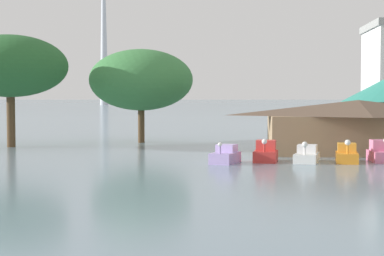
{
  "coord_description": "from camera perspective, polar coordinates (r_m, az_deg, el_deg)",
  "views": [
    {
      "loc": [
        8.24,
        -15.45,
        4.48
      ],
      "look_at": [
        5.67,
        21.65,
        2.67
      ],
      "focal_mm": 60.36,
      "sensor_mm": 36.0,
      "label": 1
    }
  ],
  "objects": [
    {
      "name": "pedal_boat_lavender",
      "position": [
        43.45,
        2.97,
        -2.46
      ],
      "size": [
        2.18,
        2.88,
        1.48
      ],
      "rotation": [
        0.0,
        0.0,
        -1.89
      ],
      "color": "#B299D8",
      "rests_on": "ground"
    },
    {
      "name": "pedal_boat_red",
      "position": [
        44.66,
        6.53,
        -2.23
      ],
      "size": [
        1.85,
        2.57,
        1.64
      ],
      "rotation": [
        0.0,
        0.0,
        -1.71
      ],
      "color": "red",
      "rests_on": "ground"
    },
    {
      "name": "pedal_boat_white",
      "position": [
        44.77,
        10.1,
        -2.39
      ],
      "size": [
        2.08,
        3.1,
        1.49
      ],
      "rotation": [
        0.0,
        0.0,
        -1.79
      ],
      "color": "white",
      "rests_on": "ground"
    },
    {
      "name": "pedal_boat_orange",
      "position": [
        45.26,
        13.52,
        -2.31
      ],
      "size": [
        1.82,
        3.13,
        1.63
      ],
      "rotation": [
        0.0,
        0.0,
        -1.7
      ],
      "color": "orange",
      "rests_on": "ground"
    },
    {
      "name": "pedal_boat_pink",
      "position": [
        46.46,
        16.38,
        -2.13
      ],
      "size": [
        1.57,
        2.78,
        1.7
      ],
      "rotation": [
        0.0,
        0.0,
        -1.55
      ],
      "color": "pink",
      "rests_on": "ground"
    },
    {
      "name": "boathouse",
      "position": [
        52.34,
        14.47,
        0.21
      ],
      "size": [
        14.95,
        8.02,
        4.22
      ],
      "color": "#9E7F5B",
      "rests_on": "ground"
    },
    {
      "name": "shoreline_tree_tall_left",
      "position": [
        59.51,
        -15.77,
        5.27
      ],
      "size": [
        10.17,
        10.17,
        9.95
      ],
      "color": "brown",
      "rests_on": "ground"
    },
    {
      "name": "shoreline_tree_mid",
      "position": [
        63.09,
        -4.52,
        4.25
      ],
      "size": [
        10.1,
        10.1,
        9.1
      ],
      "color": "brown",
      "rests_on": "ground"
    }
  ]
}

